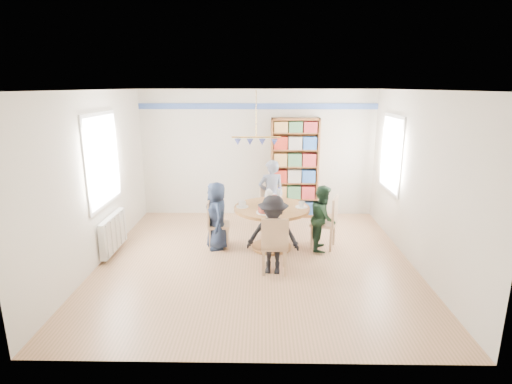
{
  "coord_description": "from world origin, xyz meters",
  "views": [
    {
      "loc": [
        0.11,
        -6.01,
        2.75
      ],
      "look_at": [
        0.0,
        0.4,
        1.05
      ],
      "focal_mm": 28.0,
      "sensor_mm": 36.0,
      "label": 1
    }
  ],
  "objects_px": {
    "dining_table": "(272,218)",
    "person_right": "(323,218)",
    "person_near": "(273,235)",
    "bookshelf": "(294,169)",
    "radiator": "(113,233)",
    "chair_left": "(215,222)",
    "chair_right": "(328,220)",
    "person_far": "(271,195)",
    "chair_far": "(271,206)",
    "person_left": "(217,216)",
    "chair_near": "(275,243)"
  },
  "relations": [
    {
      "from": "chair_right",
      "to": "person_far",
      "type": "relative_size",
      "value": 0.66
    },
    {
      "from": "chair_far",
      "to": "person_left",
      "type": "relative_size",
      "value": 0.71
    },
    {
      "from": "chair_near",
      "to": "person_near",
      "type": "distance_m",
      "value": 0.12
    },
    {
      "from": "chair_right",
      "to": "chair_far",
      "type": "bearing_deg",
      "value": 134.59
    },
    {
      "from": "person_right",
      "to": "person_near",
      "type": "relative_size",
      "value": 0.94
    },
    {
      "from": "bookshelf",
      "to": "chair_near",
      "type": "bearing_deg",
      "value": -100.03
    },
    {
      "from": "bookshelf",
      "to": "chair_right",
      "type": "bearing_deg",
      "value": -75.43
    },
    {
      "from": "radiator",
      "to": "bookshelf",
      "type": "xyz_separation_m",
      "value": [
        3.2,
        2.04,
        0.69
      ]
    },
    {
      "from": "person_right",
      "to": "radiator",
      "type": "bearing_deg",
      "value": 102.26
    },
    {
      "from": "chair_far",
      "to": "person_near",
      "type": "height_order",
      "value": "person_near"
    },
    {
      "from": "person_right",
      "to": "person_far",
      "type": "xyz_separation_m",
      "value": [
        -0.87,
        0.97,
        0.13
      ]
    },
    {
      "from": "dining_table",
      "to": "person_right",
      "type": "relative_size",
      "value": 1.14
    },
    {
      "from": "chair_right",
      "to": "chair_near",
      "type": "height_order",
      "value": "chair_right"
    },
    {
      "from": "person_left",
      "to": "person_near",
      "type": "xyz_separation_m",
      "value": [
        0.95,
        -0.94,
        0.01
      ]
    },
    {
      "from": "radiator",
      "to": "dining_table",
      "type": "distance_m",
      "value": 2.7
    },
    {
      "from": "dining_table",
      "to": "bookshelf",
      "type": "bearing_deg",
      "value": 74.11
    },
    {
      "from": "radiator",
      "to": "person_near",
      "type": "distance_m",
      "value": 2.79
    },
    {
      "from": "dining_table",
      "to": "person_right",
      "type": "height_order",
      "value": "person_right"
    },
    {
      "from": "chair_far",
      "to": "person_far",
      "type": "height_order",
      "value": "person_far"
    },
    {
      "from": "person_right",
      "to": "person_far",
      "type": "bearing_deg",
      "value": 51.15
    },
    {
      "from": "radiator",
      "to": "person_left",
      "type": "height_order",
      "value": "person_left"
    },
    {
      "from": "radiator",
      "to": "chair_left",
      "type": "height_order",
      "value": "chair_left"
    },
    {
      "from": "dining_table",
      "to": "person_left",
      "type": "bearing_deg",
      "value": -179.23
    },
    {
      "from": "person_near",
      "to": "bookshelf",
      "type": "relative_size",
      "value": 0.57
    },
    {
      "from": "dining_table",
      "to": "chair_right",
      "type": "xyz_separation_m",
      "value": [
        0.98,
        0.03,
        -0.05
      ]
    },
    {
      "from": "chair_right",
      "to": "person_near",
      "type": "bearing_deg",
      "value": -134.95
    },
    {
      "from": "person_right",
      "to": "bookshelf",
      "type": "distance_m",
      "value": 1.93
    },
    {
      "from": "person_near",
      "to": "bookshelf",
      "type": "distance_m",
      "value": 2.84
    },
    {
      "from": "radiator",
      "to": "chair_near",
      "type": "height_order",
      "value": "chair_near"
    },
    {
      "from": "dining_table",
      "to": "person_left",
      "type": "relative_size",
      "value": 1.1
    },
    {
      "from": "chair_left",
      "to": "person_right",
      "type": "bearing_deg",
      "value": -2.13
    },
    {
      "from": "chair_left",
      "to": "person_near",
      "type": "relative_size",
      "value": 0.7
    },
    {
      "from": "chair_near",
      "to": "person_left",
      "type": "bearing_deg",
      "value": 134.9
    },
    {
      "from": "radiator",
      "to": "chair_left",
      "type": "relative_size",
      "value": 1.18
    },
    {
      "from": "person_right",
      "to": "bookshelf",
      "type": "relative_size",
      "value": 0.54
    },
    {
      "from": "person_far",
      "to": "bookshelf",
      "type": "bearing_deg",
      "value": -134.35
    },
    {
      "from": "person_near",
      "to": "chair_near",
      "type": "bearing_deg",
      "value": -51.75
    },
    {
      "from": "person_far",
      "to": "bookshelf",
      "type": "height_order",
      "value": "bookshelf"
    },
    {
      "from": "dining_table",
      "to": "chair_left",
      "type": "height_order",
      "value": "chair_left"
    },
    {
      "from": "chair_near",
      "to": "person_far",
      "type": "relative_size",
      "value": 0.64
    },
    {
      "from": "chair_left",
      "to": "radiator",
      "type": "bearing_deg",
      "value": -170.74
    },
    {
      "from": "chair_left",
      "to": "person_left",
      "type": "bearing_deg",
      "value": -51.92
    },
    {
      "from": "dining_table",
      "to": "person_right",
      "type": "distance_m",
      "value": 0.88
    },
    {
      "from": "person_near",
      "to": "chair_right",
      "type": "bearing_deg",
      "value": 51.18
    },
    {
      "from": "chair_near",
      "to": "chair_left",
      "type": "bearing_deg",
      "value": 134.55
    },
    {
      "from": "radiator",
      "to": "chair_near",
      "type": "relative_size",
      "value": 1.11
    },
    {
      "from": "chair_left",
      "to": "chair_right",
      "type": "xyz_separation_m",
      "value": [
        1.97,
        -0.01,
        0.05
      ]
    },
    {
      "from": "chair_right",
      "to": "bookshelf",
      "type": "xyz_separation_m",
      "value": [
        -0.46,
        1.78,
        0.53
      ]
    },
    {
      "from": "chair_right",
      "to": "chair_far",
      "type": "height_order",
      "value": "chair_right"
    },
    {
      "from": "dining_table",
      "to": "person_near",
      "type": "relative_size",
      "value": 1.07
    }
  ]
}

